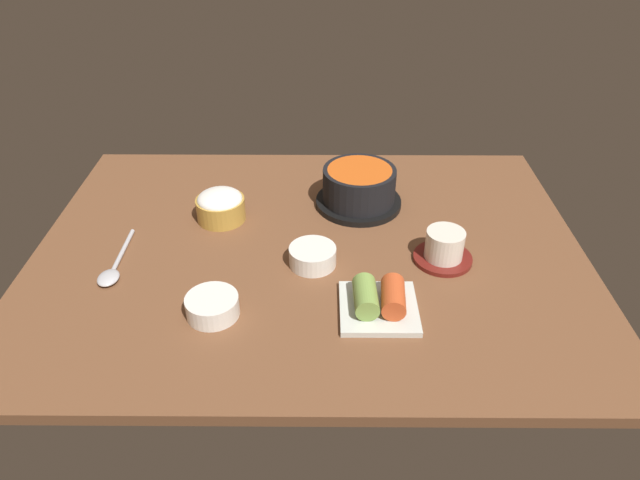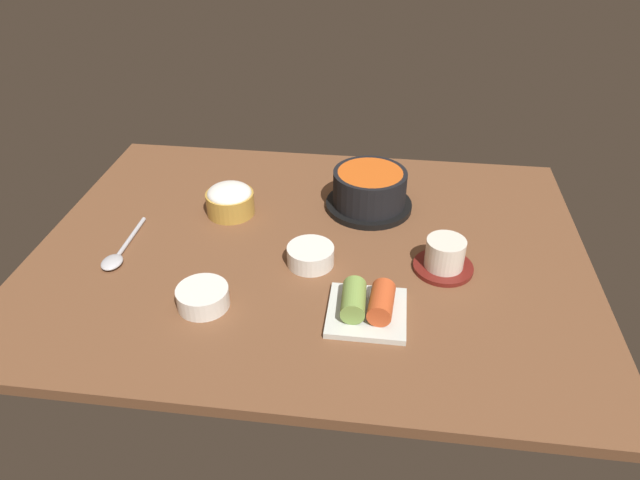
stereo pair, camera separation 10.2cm
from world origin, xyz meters
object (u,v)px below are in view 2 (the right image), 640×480
Objects in this scene: rice_bowl at (230,199)px; banchan_cup_center at (311,255)px; stone_pot at (369,190)px; tea_cup_with_saucer at (445,256)px; kimchi_plate at (367,306)px; side_bowl_near at (203,297)px; spoon at (117,255)px.

rice_bowl reaches higher than banchan_cup_center.
banchan_cup_center is at bearing -114.02° from stone_pot.
tea_cup_with_saucer is (41.28, -13.40, -0.39)cm from rice_bowl.
stone_pot is at bearing 92.87° from kimchi_plate.
stone_pot is at bearing 53.89° from side_bowl_near.
kimchi_plate is (-12.43, -13.55, -0.81)cm from tea_cup_with_saucer.
spoon is (-45.09, 9.42, -1.28)cm from kimchi_plate.
rice_bowl is 43.41cm from tea_cup_with_saucer.
side_bowl_near is (-24.45, -33.52, -2.25)cm from stone_pot.
spoon is (-16.24, -17.53, -2.48)cm from rice_bowl.
spoon is (-19.01, 10.43, -1.16)cm from side_bowl_near.
rice_bowl is at bearing 47.19° from spoon.
spoon is at bearing 168.20° from kimchi_plate.
tea_cup_with_saucer reaches higher than kimchi_plate.
banchan_cup_center is at bearing -38.93° from rice_bowl.
banchan_cup_center is 34.57cm from spoon.
kimchi_plate is 0.72× the size of spoon.
stone_pot reaches higher than spoon.
side_bowl_near is (-15.43, -13.26, -0.04)cm from banchan_cup_center.
tea_cup_with_saucer is 23.14cm from banchan_cup_center.
tea_cup_with_saucer is 18.40cm from kimchi_plate.
banchan_cup_center is at bearing -176.78° from tea_cup_with_saucer.
tea_cup_with_saucer is 1.26× the size of banchan_cup_center.
rice_bowl is 0.56× the size of spoon.
banchan_cup_center is 20.34cm from side_bowl_near.
rice_bowl reaches higher than tea_cup_with_saucer.
rice_bowl is 28.13cm from side_bowl_near.
side_bowl_near reaches higher than spoon.
spoon is at bearing -175.90° from tea_cup_with_saucer.
spoon is (-34.43, -2.83, -1.20)cm from banchan_cup_center.
kimchi_plate is at bearing 2.22° from side_bowl_near.
rice_bowl is at bearing -168.46° from stone_pot.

